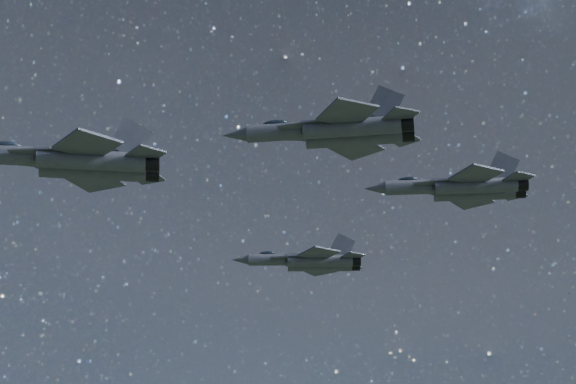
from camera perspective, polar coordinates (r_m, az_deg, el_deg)
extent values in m
cylinder|color=#3A3D49|center=(86.86, -15.54, 2.08)|extent=(8.31, 2.57, 1.72)
ellipsoid|color=black|center=(87.41, -16.34, 2.61)|extent=(2.74, 1.43, 0.85)
cube|color=#3A3D49|center=(86.12, -11.77, 1.88)|extent=(9.18, 2.60, 1.44)
cylinder|color=#3A3D49|center=(84.88, -11.55, 1.86)|extent=(9.41, 2.69, 1.72)
cylinder|color=#3A3D49|center=(86.90, -11.46, 1.28)|extent=(9.41, 2.69, 1.72)
cylinder|color=black|center=(84.59, -8.12, 1.71)|extent=(1.59, 1.73, 1.59)
cylinder|color=black|center=(86.62, -8.11, 1.12)|extent=(1.59, 1.73, 1.59)
cube|color=#3A3D49|center=(85.16, -14.36, 2.35)|extent=(5.85, 2.84, 0.13)
cube|color=#3A3D49|center=(87.87, -14.15, 1.55)|extent=(5.83, 1.71, 0.13)
cube|color=#3A3D49|center=(82.58, -11.80, 2.75)|extent=(5.85, 6.11, 0.22)
cube|color=#3A3D49|center=(89.44, -11.49, 0.74)|extent=(6.23, 6.33, 0.22)
cube|color=#3A3D49|center=(83.38, -8.42, 2.26)|extent=(3.44, 3.55, 0.17)
cube|color=#3A3D49|center=(88.04, -8.38, 0.90)|extent=(3.68, 3.73, 0.17)
cube|color=#3A3D49|center=(85.27, -9.31, 3.13)|extent=(3.80, 0.89, 3.93)
cube|color=#3A3D49|center=(87.78, -9.26, 2.37)|extent=(3.85, 0.60, 3.93)
cylinder|color=#3A3D49|center=(107.18, -0.65, -4.03)|extent=(6.44, 2.81, 1.33)
cone|color=#3A3D49|center=(107.36, -2.84, -4.03)|extent=(2.27, 1.65, 1.19)
ellipsoid|color=black|center=(107.41, -1.20, -3.71)|extent=(2.18, 1.36, 0.66)
cube|color=#3A3D49|center=(107.15, 1.72, -4.04)|extent=(7.08, 2.92, 1.11)
cylinder|color=#3A3D49|center=(106.23, 1.91, -4.09)|extent=(7.26, 3.01, 1.33)
cylinder|color=#3A3D49|center=(107.85, 1.90, -4.37)|extent=(7.26, 3.01, 1.33)
cylinder|color=black|center=(106.39, 4.03, -4.08)|extent=(1.37, 1.46, 1.23)
cylinder|color=black|center=(108.00, 3.98, -4.36)|extent=(1.37, 1.46, 1.23)
cube|color=#3A3D49|center=(106.03, 0.16, -3.89)|extent=(4.41, 2.72, 0.10)
cube|color=#3A3D49|center=(108.22, 0.18, -4.27)|extent=(4.47, 1.16, 0.10)
cube|color=#3A3D49|center=(104.34, 1.84, -3.66)|extent=(4.21, 4.48, 0.17)
cube|color=#3A3D49|center=(109.85, 1.79, -4.61)|extent=(4.88, 4.87, 0.17)
cube|color=#3A3D49|center=(105.37, 3.87, -3.80)|extent=(2.47, 2.59, 0.13)
cube|color=#3A3D49|center=(109.09, 3.77, -4.45)|extent=(2.89, 2.89, 0.13)
cube|color=#3A3D49|center=(106.62, 3.23, -3.22)|extent=(2.85, 1.07, 3.03)
cube|color=#3A3D49|center=(108.64, 3.19, -3.58)|extent=(2.95, 0.61, 3.03)
cylinder|color=#3A3D49|center=(75.35, 0.07, 3.61)|extent=(6.66, 3.75, 1.40)
cone|color=#3A3D49|center=(76.05, -3.14, 3.39)|extent=(2.46, 1.96, 1.25)
ellipsoid|color=black|center=(75.80, -0.73, 4.01)|extent=(2.33, 1.66, 0.69)
cube|color=#3A3D49|center=(74.86, 3.60, 3.80)|extent=(7.31, 3.97, 1.16)
cylinder|color=#3A3D49|center=(73.85, 3.82, 3.84)|extent=(7.50, 4.08, 1.40)
cylinder|color=#3A3D49|center=(75.46, 3.94, 3.25)|extent=(7.50, 4.08, 1.40)
cylinder|color=black|center=(73.69, 7.02, 4.03)|extent=(1.56, 1.63, 1.29)
cylinder|color=black|center=(75.30, 7.07, 3.43)|extent=(1.56, 1.63, 1.29)
cube|color=#3A3D49|center=(74.03, 1.17, 4.02)|extent=(4.44, 3.35, 0.11)
cube|color=#3A3D49|center=(76.19, 1.40, 3.23)|extent=(4.75, 1.84, 0.11)
cube|color=#3A3D49|center=(72.03, 3.52, 4.70)|extent=(4.03, 4.39, 0.18)
cube|color=#3A3D49|center=(77.49, 3.94, 2.69)|extent=(5.11, 5.02, 0.18)
cube|color=#3A3D49|center=(72.73, 6.69, 4.54)|extent=(2.36, 2.51, 0.13)
cube|color=#3A3D49|center=(76.43, 6.82, 3.17)|extent=(3.03, 3.00, 0.13)
cube|color=#3A3D49|center=(74.28, 5.77, 5.21)|extent=(2.85, 1.51, 3.18)
cube|color=#3A3D49|center=(76.28, 5.87, 4.45)|extent=(3.02, 1.05, 3.18)
cylinder|color=#3A3D49|center=(91.01, 7.87, 0.31)|extent=(6.73, 3.41, 1.40)
cone|color=#3A3D49|center=(90.88, 5.17, 0.21)|extent=(2.43, 1.87, 1.25)
ellipsoid|color=black|center=(91.21, 7.18, 0.67)|extent=(2.32, 1.56, 0.69)
cube|color=#3A3D49|center=(91.36, 10.79, 0.38)|extent=(7.39, 3.59, 1.16)
cylinder|color=#3A3D49|center=(90.42, 11.08, 0.37)|extent=(7.58, 3.70, 1.40)
cylinder|color=#3A3D49|center=(92.07, 10.98, -0.06)|extent=(7.58, 3.70, 1.40)
cylinder|color=black|center=(90.96, 13.66, 0.45)|extent=(1.51, 1.59, 1.29)
cylinder|color=black|center=(92.60, 13.52, 0.03)|extent=(1.51, 1.59, 1.29)
cube|color=#3A3D49|center=(89.95, 8.93, 0.57)|extent=(4.54, 3.14, 0.11)
cube|color=#3A3D49|center=(92.18, 8.85, -0.01)|extent=(4.74, 1.57, 0.11)
cube|color=#3A3D49|center=(88.49, 11.08, 1.00)|extent=(4.21, 4.54, 0.18)
cube|color=#3A3D49|center=(94.10, 10.75, -0.45)|extent=(5.13, 5.07, 0.18)
cube|color=#3A3D49|center=(89.91, 13.52, 0.83)|extent=(2.47, 2.61, 0.13)
cube|color=#3A3D49|center=(93.68, 13.20, -0.14)|extent=(3.04, 3.03, 0.13)
cube|color=#3A3D49|center=(91.18, 12.64, 1.46)|extent=(2.92, 1.35, 3.19)
cube|color=#3A3D49|center=(93.23, 12.48, 0.91)|extent=(3.06, 0.88, 3.19)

